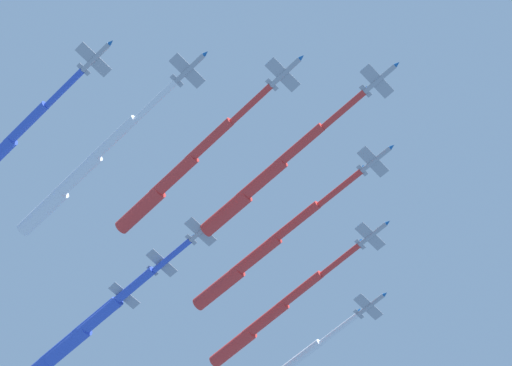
# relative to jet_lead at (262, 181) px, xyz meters

# --- Properties ---
(jet_lead) EXTENTS (55.63, 27.56, 3.75)m
(jet_lead) POSITION_rel_jet_lead_xyz_m (0.00, 0.00, 0.00)
(jet_lead) COLOR #9EA3AD
(jet_port_inner) EXTENTS (59.84, 28.74, 3.74)m
(jet_port_inner) POSITION_rel_jet_lead_xyz_m (-9.34, 20.06, 2.01)
(jet_port_inner) COLOR #9EA3AD
(jet_starboard_inner) EXTENTS (55.60, 28.38, 3.78)m
(jet_starboard_inner) POSITION_rel_jet_lead_xyz_m (-18.48, -8.05, 0.20)
(jet_starboard_inner) COLOR #9EA3AD
(jet_port_mid) EXTENTS (56.61, 28.51, 3.76)m
(jet_port_mid) POSITION_rel_jet_lead_xyz_m (-13.83, 39.22, 2.59)
(jet_port_mid) COLOR #9EA3AD
(jet_starboard_mid) EXTENTS (58.28, 28.61, 3.80)m
(jet_starboard_mid) POSITION_rel_jet_lead_xyz_m (-38.72, -16.52, -1.19)
(jet_starboard_mid) COLOR #9EA3AD
(jet_trail_port) EXTENTS (58.22, 28.10, 3.77)m
(jet_trail_port) POSITION_rel_jet_lead_xyz_m (-51.88, 21.76, 0.12)
(jet_trail_port) COLOR #9EA3AD
(jet_trail_starboard) EXTENTS (60.10, 28.59, 3.79)m
(jet_trail_starboard) POSITION_rel_jet_lead_xyz_m (-65.65, 27.42, 1.08)
(jet_trail_starboard) COLOR #9EA3AD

